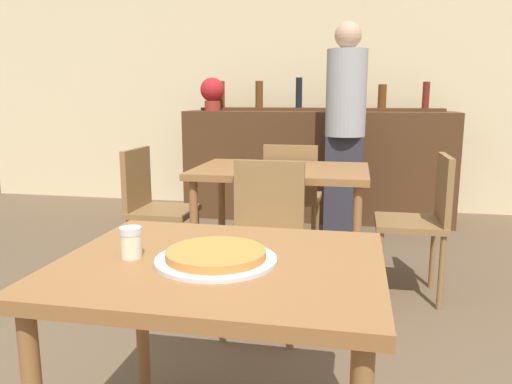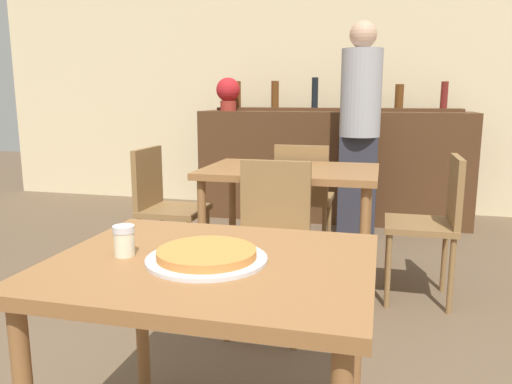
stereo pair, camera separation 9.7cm
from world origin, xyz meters
name	(u,v)px [view 2 (the right image)]	position (x,y,z in m)	size (l,w,h in m)	color
wall_back	(339,77)	(0.00, 4.09, 1.40)	(8.00, 0.05, 2.80)	beige
dining_table_near	(212,287)	(0.00, 0.00, 0.64)	(0.95, 0.78, 0.73)	brown
dining_table_far	(290,183)	(-0.07, 1.65, 0.68)	(1.06, 0.73, 0.77)	brown
bar_counter	(332,166)	(0.00, 3.58, 0.53)	(2.60, 0.56, 1.06)	#4C2D19
bar_back_shelf	(332,104)	(-0.03, 3.72, 1.13)	(2.39, 0.24, 0.33)	#4C2D19
chair_far_side_front	(271,231)	(-0.07, 1.11, 0.52)	(0.40, 0.40, 0.87)	olive
chair_far_side_back	(303,193)	(-0.07, 2.19, 0.52)	(0.40, 0.40, 0.87)	olive
chair_far_side_left	(163,202)	(-0.92, 1.65, 0.52)	(0.40, 0.40, 0.87)	olive
chair_far_side_right	(434,217)	(0.79, 1.65, 0.52)	(0.40, 0.40, 0.87)	olive
pizza_tray	(207,256)	(-0.01, -0.02, 0.75)	(0.36, 0.36, 0.04)	silver
cheese_shaker	(124,240)	(-0.27, -0.03, 0.78)	(0.07, 0.07, 0.09)	beige
person_standing	(360,122)	(0.28, 3.00, 0.99)	(0.34, 0.34, 1.81)	#2D2D38
potted_plant	(228,92)	(-1.05, 3.53, 1.24)	(0.24, 0.24, 0.33)	maroon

